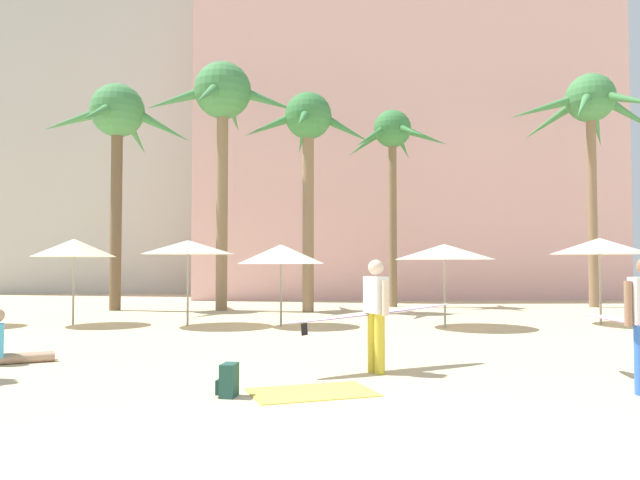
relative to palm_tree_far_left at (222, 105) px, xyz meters
The scene contains 17 objects.
ground 18.89m from the palm_tree_far_left, 78.57° to the right, with size 120.00×120.00×0.00m, color beige.
hotel_pink 12.77m from the palm_tree_far_left, 50.08° to the left, with size 20.37×8.02×19.20m, color beige.
hotel_tower_gray 21.01m from the palm_tree_far_left, 119.95° to the left, with size 15.97×9.36×31.39m, color #BCB7AD.
palm_tree_far_left is the anchor object (origin of this frame).
palm_tree_left 3.45m from the palm_tree_far_left, 15.70° to the right, with size 4.54×4.52×7.71m.
palm_tree_center 14.26m from the palm_tree_far_left, ahead, with size 6.30×5.72×9.13m.
palm_tree_right 6.78m from the palm_tree_far_left, 14.36° to the left, with size 4.03×4.03×7.75m.
palm_tree_far_right 3.90m from the palm_tree_far_left, behind, with size 5.51×5.39×8.24m.
cafe_umbrella_0 10.55m from the palm_tree_far_left, 42.16° to the right, with size 2.66×2.66×2.20m.
cafe_umbrella_2 13.51m from the palm_tree_far_left, 26.09° to the right, with size 2.65×2.65×2.40m.
cafe_umbrella_3 8.22m from the palm_tree_far_left, 67.35° to the right, with size 2.36×2.36×2.21m.
cafe_umbrella_4 7.65m from the palm_tree_far_left, 92.01° to the right, with size 2.52×2.52×2.32m.
cafe_umbrella_5 8.16m from the palm_tree_far_left, 123.26° to the right, with size 2.24×2.24×2.37m.
beach_towel 16.24m from the palm_tree_far_left, 77.91° to the right, with size 1.59×1.01×0.01m, color #F4CC4C.
backpack 16.16m from the palm_tree_far_left, 82.20° to the right, with size 0.28×0.33×0.42m.
person_mid_right 14.73m from the palm_tree_far_left, 72.21° to the right, with size 2.96×1.75×1.75m.
person_mid_center 13.79m from the palm_tree_far_left, 100.04° to the right, with size 1.07×0.77×0.94m.
Camera 1 is at (-0.56, -5.10, 1.68)m, focal length 34.23 mm.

